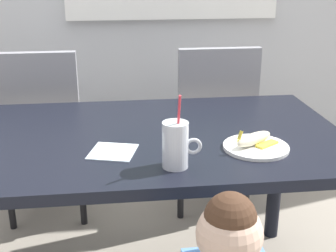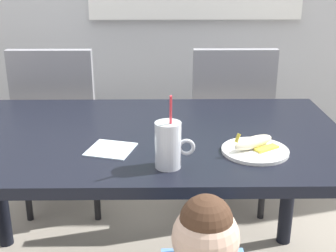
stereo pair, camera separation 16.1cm
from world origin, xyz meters
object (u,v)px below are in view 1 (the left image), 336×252
snack_plate (256,147)px  peeled_banana (254,139)px  paper_napkin (113,152)px  dining_chair_right (212,120)px  milk_cup (176,147)px  dining_table (137,156)px  dining_chair_left (43,127)px

snack_plate → peeled_banana: (-0.00, 0.01, 0.03)m
paper_napkin → peeled_banana: bearing=-1.9°
dining_chair_right → milk_cup: bearing=71.0°
dining_table → peeled_banana: 0.46m
dining_table → milk_cup: 0.36m
dining_chair_left → paper_napkin: (0.38, -0.86, 0.21)m
dining_chair_right → dining_table: bearing=57.0°
dining_table → dining_chair_left: dining_chair_left is taller
milk_cup → snack_plate: size_ratio=1.08×
dining_chair_right → peeled_banana: dining_chair_right is taller
milk_cup → paper_napkin: bearing=145.1°
dining_chair_left → milk_cup: bearing=119.8°
milk_cup → peeled_banana: 0.32m
milk_cup → paper_napkin: milk_cup is taller
dining_chair_left → paper_napkin: size_ratio=6.40×
paper_napkin → dining_chair_right: bearing=57.8°
snack_plate → peeled_banana: size_ratio=1.32×
dining_chair_right → milk_cup: milk_cup is taller
dining_chair_right → snack_plate: (-0.04, -0.89, 0.21)m
dining_chair_right → peeled_banana: (-0.05, -0.88, 0.24)m
dining_table → snack_plate: size_ratio=6.91×
dining_table → dining_chair_left: bearing=123.7°
dining_chair_right → paper_napkin: 1.04m
dining_table → paper_napkin: bearing=-118.8°
dining_table → milk_cup: size_ratio=6.39×
dining_chair_right → snack_plate: size_ratio=4.17×
peeled_banana → paper_napkin: size_ratio=1.16×
dining_chair_left → snack_plate: 1.26m
milk_cup → peeled_banana: size_ratio=1.43×
snack_plate → paper_napkin: (-0.50, 0.03, -0.00)m
milk_cup → snack_plate: milk_cup is taller
dining_chair_right → snack_plate: dining_chair_right is taller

